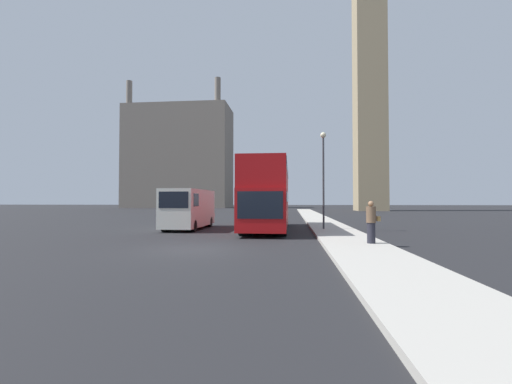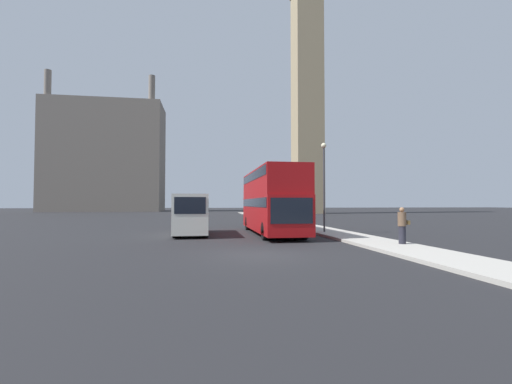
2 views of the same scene
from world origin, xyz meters
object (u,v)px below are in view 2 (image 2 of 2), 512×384
(red_double_decker_bus, at_px, (271,199))
(clock_tower, at_px, (307,61))
(pedestrian, at_px, (402,226))
(white_van, at_px, (192,213))
(street_lamp, at_px, (324,174))

(red_double_decker_bus, bearing_deg, clock_tower, 69.87)
(pedestrian, bearing_deg, clock_tower, 77.34)
(pedestrian, bearing_deg, white_van, 142.10)
(white_van, height_order, street_lamp, street_lamp)
(clock_tower, height_order, pedestrian, clock_tower)
(white_van, relative_size, street_lamp, 1.02)
(white_van, bearing_deg, clock_tower, 64.20)
(white_van, bearing_deg, red_double_decker_bus, -1.52)
(red_double_decker_bus, distance_m, pedestrian, 9.20)
(red_double_decker_bus, relative_size, pedestrian, 6.29)
(red_double_decker_bus, xyz_separation_m, pedestrian, (4.80, -7.73, -1.36))
(street_lamp, bearing_deg, white_van, 175.52)
(white_van, bearing_deg, pedestrian, -37.90)
(red_double_decker_bus, relative_size, street_lamp, 1.80)
(clock_tower, height_order, white_van, clock_tower)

